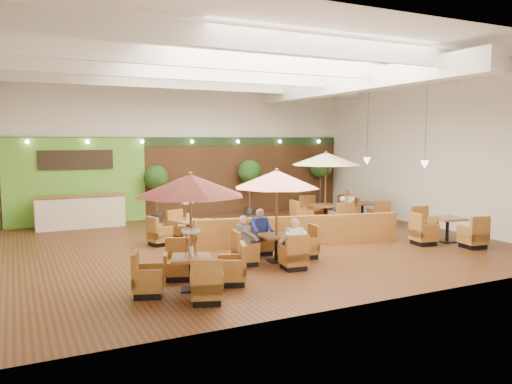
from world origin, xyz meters
TOP-DOWN VIEW (x-y plane):
  - room at (0.25, 1.22)m, footprint 14.04×14.00m
  - service_counter at (-4.40, 5.10)m, footprint 3.00×0.75m
  - booth_divider at (1.09, -0.83)m, footprint 6.18×1.53m
  - table_0 at (-3.26, -3.72)m, footprint 2.57×2.57m
  - table_1 at (-0.49, -2.31)m, footprint 2.39×2.39m
  - table_2 at (3.60, 1.54)m, footprint 2.72×2.72m
  - table_3 at (-2.01, 0.94)m, footprint 1.72×2.47m
  - table_4 at (5.11, -2.43)m, footprint 1.81×2.64m
  - table_5 at (5.40, 1.71)m, footprint 1.02×2.63m
  - topiary_0 at (-1.60, 5.30)m, footprint 0.93×0.93m
  - topiary_1 at (2.35, 5.30)m, footprint 0.99×0.99m
  - topiary_2 at (5.87, 5.30)m, footprint 1.07×1.07m
  - diner_0 at (-0.49, -3.19)m, footprint 0.40×0.33m
  - diner_1 at (-0.49, -1.43)m, footprint 0.39×0.31m
  - diner_2 at (-1.37, -2.31)m, footprint 0.33×0.40m
  - diner_3 at (3.60, 0.55)m, footprint 0.36×0.29m
  - diner_4 at (4.60, 1.54)m, footprint 0.42×0.47m

SIDE VIEW (x-z plane):
  - table_4 at x=5.11m, z-range -0.12..0.84m
  - table_5 at x=5.40m, z-range -0.11..0.83m
  - booth_divider at x=1.09m, z-range 0.00..0.87m
  - table_3 at x=-2.01m, z-range -0.29..1.18m
  - service_counter at x=-4.40m, z-range -0.01..1.17m
  - diner_3 at x=3.60m, z-range 0.37..1.11m
  - diner_1 at x=-0.49m, z-range 0.36..1.15m
  - diner_0 at x=-0.49m, z-range 0.36..1.16m
  - diner_2 at x=-1.37m, z-range 0.36..1.16m
  - diner_4 at x=4.60m, z-range 0.35..1.21m
  - topiary_0 at x=-1.60m, z-range 0.53..2.68m
  - table_1 at x=-0.49m, z-range 0.45..2.87m
  - table_0 at x=-3.26m, z-range 0.45..2.93m
  - topiary_1 at x=2.35m, z-range 0.56..2.86m
  - table_2 at x=3.60m, z-range 0.49..3.21m
  - topiary_2 at x=5.87m, z-range 0.61..3.10m
  - room at x=0.25m, z-range 0.87..6.39m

